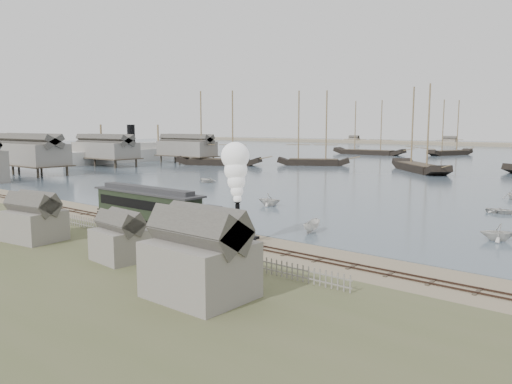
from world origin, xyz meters
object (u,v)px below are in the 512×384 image
Objects in this scene: locomotive at (232,199)px; beached_dinghy at (171,220)px; steamship at (131,143)px; passenger_coach at (147,205)px.

locomotive reaches higher than beached_dinghy.
locomotive is at bearing -84.20° from beached_dinghy.
locomotive is at bearing -123.46° from steamship.
locomotive is 12.24m from passenger_coach.
passenger_coach reaches higher than beached_dinghy.
passenger_coach is 0.30× the size of steamship.
steamship is at bearing 73.57° from beached_dinghy.
beached_dinghy is (0.92, 2.37, -1.86)m from passenger_coach.
locomotive is 110.45m from steamship.
steamship is at bearing 148.06° from locomotive.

